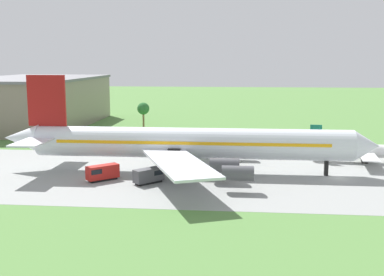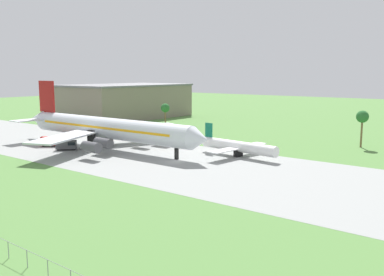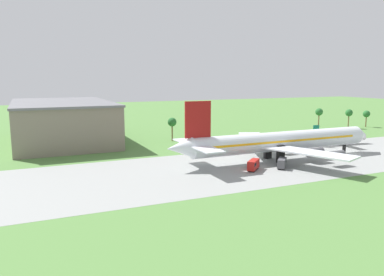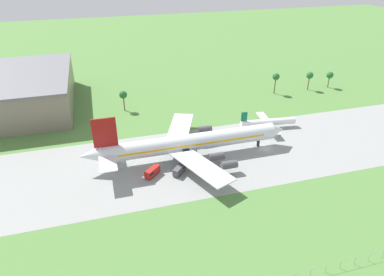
{
  "view_description": "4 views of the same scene",
  "coord_description": "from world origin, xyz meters",
  "px_view_note": "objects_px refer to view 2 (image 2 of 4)",
  "views": [
    {
      "loc": [
        -19.0,
        -90.83,
        22.36
      ],
      "look_at": [
        -28.04,
        2.18,
        6.97
      ],
      "focal_mm": 45.0,
      "sensor_mm": 36.0,
      "label": 1
    },
    {
      "loc": [
        66.65,
        -79.52,
        21.78
      ],
      "look_at": [
        3.09,
        2.18,
        5.97
      ],
      "focal_mm": 40.0,
      "sensor_mm": 36.0,
      "label": 2
    },
    {
      "loc": [
        -101.01,
        -91.98,
        25.63
      ],
      "look_at": [
        -59.17,
        2.18,
        8.98
      ],
      "focal_mm": 35.0,
      "sensor_mm": 36.0,
      "label": 3
    },
    {
      "loc": [
        -56.88,
        -98.78,
        66.43
      ],
      "look_at": [
        -27.21,
        5.0,
        6.0
      ],
      "focal_mm": 32.0,
      "sensor_mm": 36.0,
      "label": 4
    }
  ],
  "objects_px": {
    "jet_airliner": "(104,128)",
    "regional_aircraft": "(238,147)",
    "terminal_building": "(125,101)",
    "baggage_tug": "(67,145)",
    "catering_van": "(51,141)"
  },
  "relations": [
    {
      "from": "baggage_tug",
      "to": "terminal_building",
      "type": "distance_m",
      "value": 90.3
    },
    {
      "from": "jet_airliner",
      "to": "terminal_building",
      "type": "bearing_deg",
      "value": 132.62
    },
    {
      "from": "jet_airliner",
      "to": "terminal_building",
      "type": "relative_size",
      "value": 1.22
    },
    {
      "from": "baggage_tug",
      "to": "terminal_building",
      "type": "relative_size",
      "value": 0.09
    },
    {
      "from": "jet_airliner",
      "to": "terminal_building",
      "type": "distance_m",
      "value": 86.62
    },
    {
      "from": "regional_aircraft",
      "to": "terminal_building",
      "type": "height_order",
      "value": "terminal_building"
    },
    {
      "from": "jet_airliner",
      "to": "regional_aircraft",
      "type": "distance_m",
      "value": 40.0
    },
    {
      "from": "regional_aircraft",
      "to": "catering_van",
      "type": "relative_size",
      "value": 4.03
    },
    {
      "from": "baggage_tug",
      "to": "regional_aircraft",
      "type": "bearing_deg",
      "value": 26.79
    },
    {
      "from": "jet_airliner",
      "to": "regional_aircraft",
      "type": "xyz_separation_m",
      "value": [
        37.75,
        12.81,
        -3.26
      ]
    },
    {
      "from": "catering_van",
      "to": "baggage_tug",
      "type": "bearing_deg",
      "value": -6.08
    },
    {
      "from": "regional_aircraft",
      "to": "baggage_tug",
      "type": "xyz_separation_m",
      "value": [
        -43.38,
        -21.9,
        -1.17
      ]
    },
    {
      "from": "catering_van",
      "to": "jet_airliner",
      "type": "bearing_deg",
      "value": 28.84
    },
    {
      "from": "jet_airliner",
      "to": "terminal_building",
      "type": "xyz_separation_m",
      "value": [
        -58.63,
        63.72,
        2.23
      ]
    },
    {
      "from": "terminal_building",
      "to": "jet_airliner",
      "type": "bearing_deg",
      "value": -47.38
    }
  ]
}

